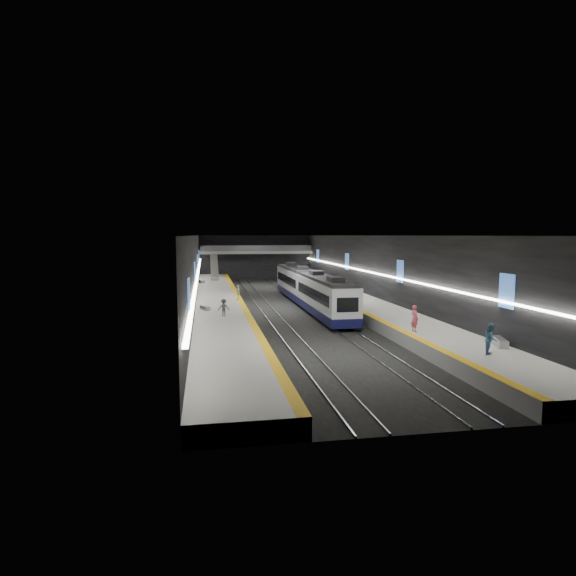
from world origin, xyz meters
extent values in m
plane|color=black|center=(0.00, 0.00, 0.00)|extent=(70.00, 70.00, 0.00)
cube|color=beige|center=(0.00, 0.00, 8.00)|extent=(20.00, 70.00, 0.04)
cube|color=black|center=(-10.00, 0.00, 4.00)|extent=(0.04, 70.00, 8.00)
cube|color=black|center=(10.00, 0.00, 4.00)|extent=(0.04, 70.00, 8.00)
cube|color=black|center=(0.00, 35.00, 4.00)|extent=(20.00, 0.04, 8.00)
cube|color=black|center=(0.00, -35.00, 4.00)|extent=(20.00, 0.04, 8.00)
cube|color=slate|center=(-7.50, 0.00, 0.50)|extent=(5.00, 70.00, 1.00)
cube|color=#ADADA8|center=(-7.50, 0.00, 1.01)|extent=(5.00, 70.00, 0.02)
cube|color=yellow|center=(-5.30, 0.00, 1.02)|extent=(0.60, 70.00, 0.02)
cube|color=slate|center=(7.50, 0.00, 0.50)|extent=(5.00, 70.00, 1.00)
cube|color=#ADADA8|center=(7.50, 0.00, 1.01)|extent=(5.00, 70.00, 0.02)
cube|color=yellow|center=(5.30, 0.00, 1.02)|extent=(0.60, 70.00, 0.02)
cube|color=gray|center=(-3.22, 0.00, 0.06)|extent=(0.08, 70.00, 0.12)
cube|color=gray|center=(-1.78, 0.00, 0.06)|extent=(0.08, 70.00, 0.12)
cube|color=gray|center=(1.78, 0.00, 0.06)|extent=(0.08, 70.00, 0.12)
cube|color=gray|center=(3.22, 0.00, 0.06)|extent=(0.08, 70.00, 0.12)
cube|color=#10113D|center=(2.50, -7.41, 0.75)|extent=(2.65, 15.00, 0.80)
cube|color=silver|center=(2.50, -7.41, 2.40)|extent=(2.65, 15.00, 2.50)
cube|color=black|center=(2.50, -7.41, 3.80)|extent=(2.44, 14.25, 0.30)
cube|color=black|center=(2.50, -7.41, 2.45)|extent=(2.69, 13.20, 1.00)
cube|color=black|center=(2.50, -14.93, 2.35)|extent=(1.85, 0.05, 1.20)
cube|color=#10113D|center=(2.50, 7.59, 0.75)|extent=(2.65, 15.00, 0.80)
cube|color=silver|center=(2.50, 7.59, 2.40)|extent=(2.65, 15.00, 2.50)
cube|color=black|center=(2.50, 7.59, 3.80)|extent=(2.44, 14.25, 0.30)
cube|color=black|center=(2.50, 7.59, 2.45)|extent=(2.69, 13.20, 1.00)
cube|color=black|center=(2.50, 0.07, 2.35)|extent=(1.85, 0.05, 1.20)
cube|color=#4474CD|center=(-9.92, -25.00, 4.50)|extent=(0.10, 1.50, 2.20)
cube|color=#4474CD|center=(-9.92, -8.00, 4.50)|extent=(0.10, 1.50, 2.20)
cube|color=#4474CD|center=(-9.92, 10.00, 4.50)|extent=(0.10, 1.50, 2.20)
cube|color=#4474CD|center=(-9.92, 27.00, 4.50)|extent=(0.10, 1.50, 2.20)
cube|color=#4474CD|center=(9.92, -25.00, 4.50)|extent=(0.10, 1.50, 2.20)
cube|color=#4474CD|center=(9.92, -8.00, 4.50)|extent=(0.10, 1.50, 2.20)
cube|color=#4474CD|center=(9.92, 10.00, 4.50)|extent=(0.10, 1.50, 2.20)
cube|color=#4474CD|center=(9.92, 27.00, 4.50)|extent=(0.10, 1.50, 2.20)
cube|color=white|center=(-9.80, 0.00, 3.80)|extent=(0.25, 68.60, 0.12)
cube|color=white|center=(9.80, 0.00, 3.80)|extent=(0.25, 68.60, 0.12)
cube|color=gray|center=(0.00, 33.00, 5.00)|extent=(20.00, 3.00, 0.50)
cube|color=#47474C|center=(0.00, 31.55, 5.75)|extent=(19.60, 0.08, 1.00)
cube|color=#99999E|center=(-7.50, 26.00, 2.90)|extent=(1.20, 7.50, 3.92)
cube|color=#99999E|center=(-9.05, -7.01, 1.20)|extent=(0.99, 1.66, 0.39)
cube|color=#99999E|center=(-9.50, 19.07, 1.24)|extent=(0.96, 2.01, 0.47)
cube|color=#99999E|center=(9.47, -25.20, 1.25)|extent=(1.16, 2.10, 0.50)
cube|color=#99999E|center=(9.20, 25.91, 1.20)|extent=(0.91, 1.74, 0.41)
imported|color=#B84458|center=(6.01, -20.07, 1.98)|extent=(0.59, 0.79, 1.97)
imported|color=teal|center=(7.58, -27.15, 1.93)|extent=(1.11, 1.14, 1.85)
imported|color=silver|center=(-5.50, -0.58, 1.81)|extent=(0.58, 1.01, 1.61)
imported|color=#393940|center=(-7.45, -10.93, 1.76)|extent=(1.01, 0.61, 1.53)
camera|label=1|loc=(-9.00, -52.56, 8.04)|focal=30.00mm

